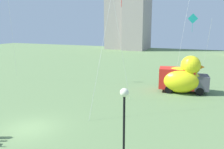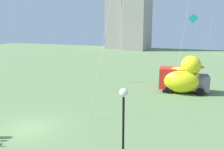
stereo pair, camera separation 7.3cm
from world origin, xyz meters
name	(u,v)px [view 1 (the left image)]	position (x,y,z in m)	size (l,w,h in m)	color
ground_plane	(29,129)	(0.00, 0.00, 0.00)	(140.00, 140.00, 0.00)	#617F4E
giant_inflatable_duck	(182,77)	(9.63, 14.91, 1.89)	(5.35, 3.43, 4.43)	yellow
lamppost	(124,112)	(8.68, -2.78, 3.57)	(0.44, 0.44, 4.80)	black
box_truck	(182,80)	(9.65, 15.17, 1.44)	(5.86, 3.06, 2.85)	red
kite_teal	(194,21)	(10.28, 19.26, 8.32)	(2.90, 3.78, 9.30)	silver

